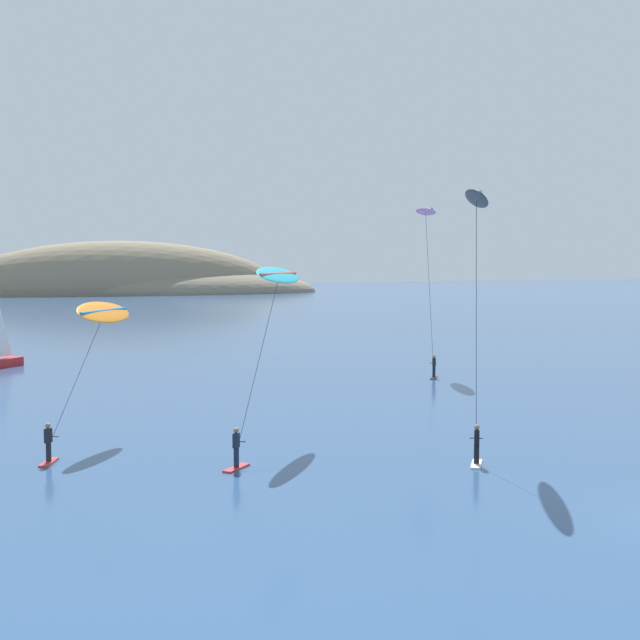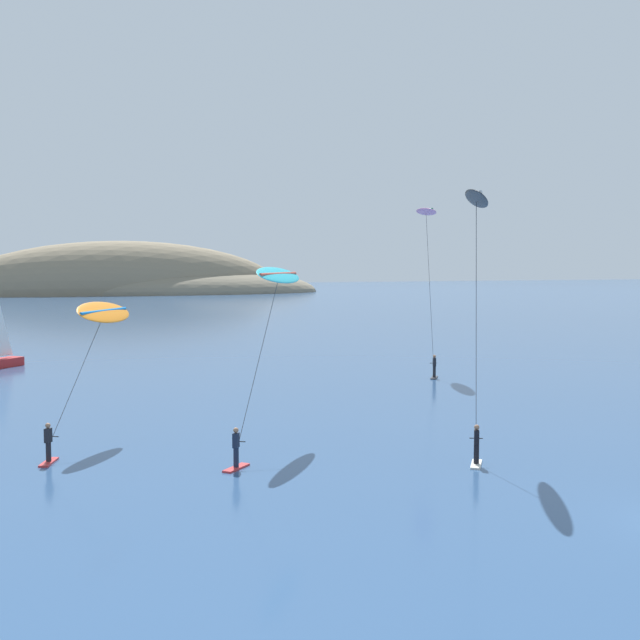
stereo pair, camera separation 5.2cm
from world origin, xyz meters
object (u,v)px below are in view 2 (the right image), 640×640
Objects in this scene: kitesurfer_pink at (427,224)px; kitesurfer_black at (476,219)px; kitesurfer_cyan at (276,287)px; kitesurfer_orange at (100,322)px.

kitesurfer_pink is 26.43m from kitesurfer_black.
kitesurfer_black is at bearing -35.28° from kitesurfer_cyan.
kitesurfer_cyan is (7.68, -3.22, 1.65)m from kitesurfer_orange.
kitesurfer_orange is 18.03m from kitesurfer_black.
kitesurfer_black is at bearing -29.31° from kitesurfer_orange.
kitesurfer_orange is at bearing 157.26° from kitesurfer_cyan.
kitesurfer_black is 1.40× the size of kitesurfer_cyan.
kitesurfer_orange is at bearing 150.69° from kitesurfer_black.
kitesurfer_cyan is (-18.24, -18.83, -4.07)m from kitesurfer_pink.
kitesurfer_black is at bearing -114.03° from kitesurfer_pink.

